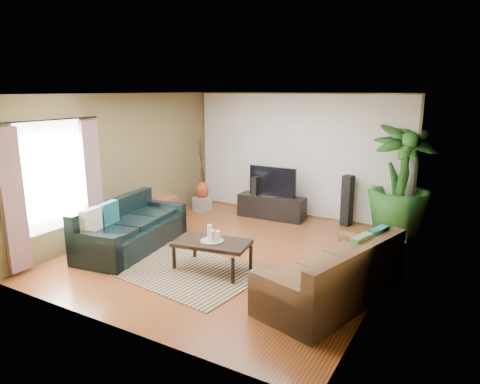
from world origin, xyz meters
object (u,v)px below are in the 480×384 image
Objects in this scene: potted_plant at (401,180)px; pedestal at (202,204)px; tv_stand at (272,207)px; television at (272,181)px; coffee_table at (212,255)px; speaker_right at (347,201)px; sofa_left at (132,225)px; speaker_left at (256,197)px; sofa_right at (331,270)px; vase at (202,191)px; side_table at (162,210)px.

pedestal is at bearing -172.20° from potted_plant.
tv_stand is 0.57m from television.
speaker_right is at bearing 60.18° from coffee_table.
potted_plant reaches higher than tv_stand.
potted_plant is (3.95, 3.18, 0.65)m from sofa_left.
speaker_left is 0.84× the size of speaker_right.
sofa_left is at bearing -114.78° from television.
pedestal is (-3.23, -0.58, -0.37)m from speaker_right.
speaker_right is at bearing -51.20° from sofa_left.
sofa_left is 1.03× the size of potted_plant.
television is at bearing 88.23° from tv_stand.
pedestal is (-3.97, 2.73, -0.26)m from sofa_right.
sofa_left reaches higher than vase.
side_table reaches higher than tv_stand.
vase is at bearing 117.32° from coffee_table.
coffee_table is at bearing -82.31° from television.
speaker_right reaches higher than side_table.
side_table is at bearing -94.97° from sofa_right.
tv_stand is 3.51× the size of vase.
vase is 1.20m from side_table.
side_table is (-2.30, 1.54, 0.04)m from coffee_table.
vase reaches higher than tv_stand.
sofa_left is 4.03× the size of side_table.
tv_stand is at bearing -33.36° from sofa_left.
pedestal is at bearing 77.45° from side_table.
coffee_table is 1.09× the size of speaker_right.
television reaches higher than tv_stand.
sofa_right is 4.02m from speaker_left.
coffee_table is 3.02m from tv_stand.
television is at bearing -158.69° from speaker_right.
vase is at bearing -168.84° from television.
side_table is at bearing -123.76° from speaker_left.
sofa_left reaches higher than side_table.
speaker_left is at bearing -173.58° from potted_plant.
speaker_right is (1.18, 3.27, 0.30)m from coffee_table.
vase is (-3.23, -0.58, -0.05)m from speaker_right.
vase is at bearing -171.28° from tv_stand.
sofa_right is at bearing -94.68° from potted_plant.
coffee_table is at bearing -84.02° from tv_stand.
speaker_right reaches higher than vase.
tv_stand is at bearing 10.48° from vase.
tv_stand is (-2.33, 3.03, -0.18)m from sofa_right.
coffee_table is (-1.92, 0.04, -0.19)m from sofa_right.
television reaches higher than side_table.
coffee_table is at bearing -52.73° from vase.
pedestal is at bearing -155.12° from speaker_left.
sofa_right is 4.83m from pedestal.
potted_plant is at bearing 7.80° from vase.
side_table is (-4.23, 1.58, -0.15)m from sofa_right.
speaker_left is 1.98m from speaker_right.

